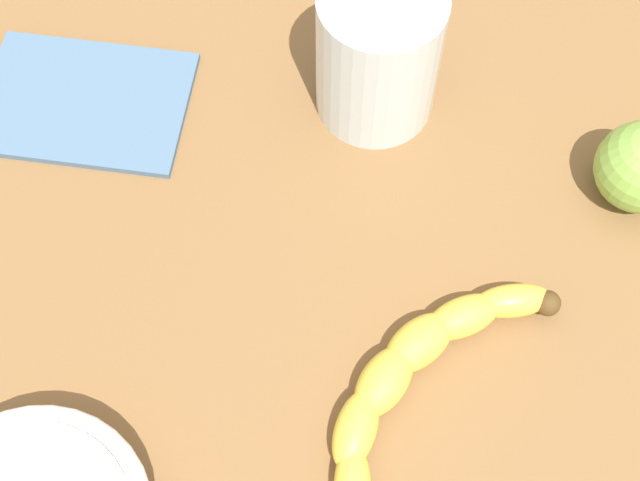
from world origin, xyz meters
TOP-DOWN VIEW (x-y plane):
  - wooden_tabletop at (0.00, 0.00)cm, footprint 120.00×120.00cm
  - banana at (-3.72, 5.66)cm, footprint 15.07×17.90cm
  - smoothie_glass at (0.13, -16.90)cm, footprint 9.12×9.12cm
  - folded_napkin at (22.47, -14.86)cm, footprint 16.68×12.45cm

SIDE VIEW (x-z plane):
  - wooden_tabletop at x=0.00cm, z-range 0.00..3.00cm
  - folded_napkin at x=22.47cm, z-range 3.00..3.60cm
  - banana at x=-3.72cm, z-range 3.00..6.09cm
  - smoothie_glass at x=0.13cm, z-range 2.55..14.06cm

